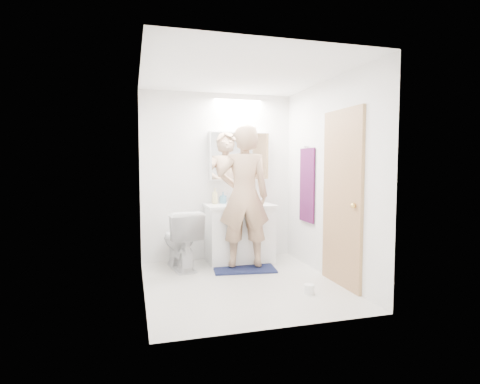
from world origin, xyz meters
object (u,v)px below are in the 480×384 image
object	(u,v)px
vanity_cabinet	(239,235)
soap_bottle_b	(223,198)
toilet	(181,239)
person	(244,196)
toothbrush_cup	(251,200)
toilet_paper_roll	(309,289)
medicine_cabinet	(239,156)
soap_bottle_a	(215,196)

from	to	relation	value
vanity_cabinet	soap_bottle_b	size ratio (longest dim) A/B	5.40
toilet	soap_bottle_b	bearing A→B (deg)	-164.79
person	soap_bottle_b	bearing A→B (deg)	-67.18
vanity_cabinet	toothbrush_cup	size ratio (longest dim) A/B	10.21
soap_bottle_b	toilet_paper_roll	xyz separation A→B (m)	(0.55, -1.67, -0.85)
vanity_cabinet	soap_bottle_b	distance (m)	0.58
toothbrush_cup	person	bearing A→B (deg)	-116.79
toilet	person	bearing A→B (deg)	153.35
vanity_cabinet	toilet_paper_roll	xyz separation A→B (m)	(0.36, -1.49, -0.34)
medicine_cabinet	soap_bottle_b	world-z (taller)	medicine_cabinet
medicine_cabinet	soap_bottle_b	size ratio (longest dim) A/B	5.28
vanity_cabinet	medicine_cabinet	world-z (taller)	medicine_cabinet
person	toothbrush_cup	bearing A→B (deg)	-109.30
vanity_cabinet	toilet_paper_roll	bearing A→B (deg)	-76.44
medicine_cabinet	toilet	bearing A→B (deg)	-160.12
vanity_cabinet	toilet_paper_roll	distance (m)	1.57
medicine_cabinet	soap_bottle_a	size ratio (longest dim) A/B	3.84
toilet	soap_bottle_a	bearing A→B (deg)	-162.28
toilet	person	size ratio (longest dim) A/B	0.43
medicine_cabinet	toilet	world-z (taller)	medicine_cabinet
soap_bottle_b	toothbrush_cup	xyz separation A→B (m)	(0.42, -0.02, -0.04)
medicine_cabinet	toilet_paper_roll	bearing A→B (deg)	-79.91
toilet	toilet_paper_roll	bearing A→B (deg)	121.96
soap_bottle_a	soap_bottle_b	distance (m)	0.14
medicine_cabinet	toilet	size ratio (longest dim) A/B	1.12
medicine_cabinet	soap_bottle_a	world-z (taller)	medicine_cabinet
person	medicine_cabinet	bearing A→B (deg)	-92.24
person	toilet_paper_roll	distance (m)	1.50
medicine_cabinet	person	world-z (taller)	person
medicine_cabinet	toilet_paper_roll	size ratio (longest dim) A/B	8.00
toilet	person	distance (m)	1.02
toilet	soap_bottle_a	world-z (taller)	soap_bottle_a
toilet	soap_bottle_a	size ratio (longest dim) A/B	3.43
medicine_cabinet	toothbrush_cup	size ratio (longest dim) A/B	9.98
soap_bottle_b	toilet	bearing A→B (deg)	-155.60
soap_bottle_a	toilet_paper_roll	distance (m)	1.98
toilet_paper_roll	person	bearing A→B (deg)	109.67
toilet	person	world-z (taller)	person
person	toilet_paper_roll	xyz separation A→B (m)	(0.40, -1.12, -0.92)
person	soap_bottle_a	world-z (taller)	person
soap_bottle_b	toothbrush_cup	size ratio (longest dim) A/B	1.89
toilet	soap_bottle_b	distance (m)	0.88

